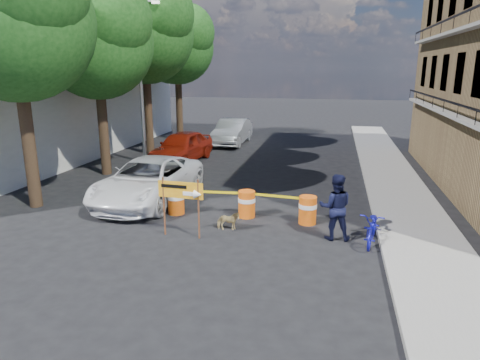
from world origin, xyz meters
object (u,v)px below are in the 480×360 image
at_px(detour_sign, 186,195).
at_px(suv_white, 148,180).
at_px(barrel_mid_left, 176,200).
at_px(pedestrian, 335,207).
at_px(barrel_far_right, 308,209).
at_px(dog, 228,221).
at_px(sedan_red, 182,147).
at_px(barrel_far_left, 140,198).
at_px(bicycle, 374,212).
at_px(sedan_silver, 232,132).
at_px(barrel_mid_right, 247,203).

xyz_separation_m(detour_sign, suv_white, (-2.60, 3.11, -0.51)).
xyz_separation_m(barrel_mid_left, pedestrian, (5.29, -1.12, 0.50)).
xyz_separation_m(barrel_far_right, dog, (-2.34, -1.11, -0.18)).
relative_size(barrel_far_right, sedan_red, 0.19).
bearing_deg(barrel_far_left, suv_white, 101.09).
distance_m(detour_sign, pedestrian, 4.31).
distance_m(barrel_far_right, bicycle, 2.30).
distance_m(dog, suv_white, 4.34).
relative_size(detour_sign, sedan_red, 0.37).
height_order(pedestrian, bicycle, pedestrian).
distance_m(dog, sedan_red, 10.32).
distance_m(barrel_mid_left, sedan_red, 8.45).
height_order(detour_sign, suv_white, detour_sign).
bearing_deg(suv_white, barrel_far_right, -8.85).
bearing_deg(barrel_mid_left, barrel_far_right, -0.07).
relative_size(detour_sign, bicycle, 0.96).
xyz_separation_m(barrel_far_left, sedan_silver, (-0.05, 13.93, 0.34)).
bearing_deg(barrel_far_left, barrel_far_right, 0.44).
bearing_deg(sedan_red, pedestrian, -41.83).
xyz_separation_m(barrel_far_right, suv_white, (-5.98, 1.19, 0.32)).
xyz_separation_m(dog, sedan_red, (-4.80, 9.12, 0.52)).
relative_size(barrel_far_left, barrel_mid_left, 1.00).
height_order(pedestrian, sedan_red, pedestrian).
bearing_deg(pedestrian, bicycle, 170.97).
relative_size(barrel_far_right, detour_sign, 0.51).
bearing_deg(bicycle, pedestrian, -174.28).
bearing_deg(barrel_far_right, dog, -154.50).
bearing_deg(suv_white, barrel_mid_left, -35.37).
bearing_deg(sedan_red, sedan_silver, 84.05).
distance_m(barrel_far_left, sedan_silver, 13.93).
bearing_deg(sedan_silver, suv_white, -90.63).
distance_m(barrel_mid_left, bicycle, 6.49).
bearing_deg(barrel_mid_right, pedestrian, -24.57).
bearing_deg(dog, barrel_mid_right, -25.27).
distance_m(barrel_mid_left, barrel_mid_right, 2.43).
relative_size(barrel_mid_right, bicycle, 0.48).
bearing_deg(sedan_silver, barrel_far_left, -89.56).
bearing_deg(barrel_mid_left, detour_sign, -60.89).
relative_size(barrel_mid_left, pedestrian, 0.46).
bearing_deg(barrel_mid_left, dog, -27.86).
distance_m(pedestrian, bicycle, 1.07).
bearing_deg(suv_white, pedestrian, -16.26).
distance_m(detour_sign, sedan_silver, 16.00).
xyz_separation_m(barrel_mid_right, sedan_red, (-5.11, 7.81, 0.34)).
relative_size(barrel_mid_right, detour_sign, 0.51).
bearing_deg(barrel_far_right, barrel_far_left, -179.56).
xyz_separation_m(barrel_far_right, detour_sign, (-3.38, -1.92, 0.83)).
xyz_separation_m(suv_white, sedan_silver, (0.19, 12.70, 0.03)).
relative_size(detour_sign, sedan_silver, 0.36).
distance_m(bicycle, sedan_red, 12.91).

